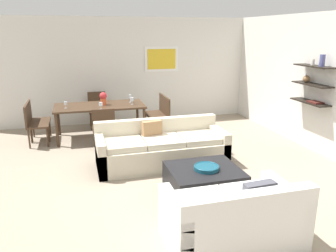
{
  "coord_description": "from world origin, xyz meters",
  "views": [
    {
      "loc": [
        -1.54,
        -5.16,
        2.34
      ],
      "look_at": [
        -0.06,
        0.2,
        0.75
      ],
      "focal_mm": 35.49,
      "sensor_mm": 36.0,
      "label": 1
    }
  ],
  "objects": [
    {
      "name": "ground_plane",
      "position": [
        0.0,
        0.0,
        0.0
      ],
      "size": [
        18.0,
        18.0,
        0.0
      ],
      "primitive_type": "plane",
      "color": "gray"
    },
    {
      "name": "back_wall_unit",
      "position": [
        0.3,
        3.53,
        1.35
      ],
      "size": [
        8.4,
        0.09,
        2.7
      ],
      "color": "silver",
      "rests_on": "ground"
    },
    {
      "name": "right_wall_shelf_unit",
      "position": [
        3.03,
        0.59,
        1.35
      ],
      "size": [
        0.34,
        8.2,
        2.7
      ],
      "color": "silver",
      "rests_on": "ground"
    },
    {
      "name": "sofa_beige",
      "position": [
        -0.15,
        0.34,
        0.29
      ],
      "size": [
        2.31,
        0.9,
        0.78
      ],
      "color": "beige",
      "rests_on": "ground"
    },
    {
      "name": "loveseat_white",
      "position": [
        0.06,
        -2.15,
        0.29
      ],
      "size": [
        1.52,
        0.9,
        0.78
      ],
      "color": "white",
      "rests_on": "ground"
    },
    {
      "name": "coffee_table",
      "position": [
        0.19,
        -0.91,
        0.19
      ],
      "size": [
        1.05,
        0.92,
        0.38
      ],
      "color": "black",
      "rests_on": "ground"
    },
    {
      "name": "decorative_bowl",
      "position": [
        0.21,
        -0.95,
        0.41
      ],
      "size": [
        0.37,
        0.37,
        0.06
      ],
      "color": "navy",
      "rests_on": "coffee_table"
    },
    {
      "name": "dining_table",
      "position": [
        -1.08,
        2.26,
        0.69
      ],
      "size": [
        1.97,
        0.97,
        0.75
      ],
      "color": "#422D1E",
      "rests_on": "ground"
    },
    {
      "name": "dining_chair_right_near",
      "position": [
        0.31,
        2.04,
        0.5
      ],
      "size": [
        0.44,
        0.44,
        0.88
      ],
      "color": "#422D1E",
      "rests_on": "ground"
    },
    {
      "name": "dining_chair_left_far",
      "position": [
        -2.47,
        2.48,
        0.5
      ],
      "size": [
        0.44,
        0.44,
        0.88
      ],
      "color": "#422D1E",
      "rests_on": "ground"
    },
    {
      "name": "dining_chair_right_far",
      "position": [
        0.31,
        2.48,
        0.5
      ],
      "size": [
        0.44,
        0.44,
        0.88
      ],
      "color": "#422D1E",
      "rests_on": "ground"
    },
    {
      "name": "dining_chair_head",
      "position": [
        -1.08,
        3.15,
        0.5
      ],
      "size": [
        0.44,
        0.44,
        0.88
      ],
      "color": "#422D1E",
      "rests_on": "ground"
    },
    {
      "name": "dining_chair_left_near",
      "position": [
        -2.47,
        2.04,
        0.5
      ],
      "size": [
        0.44,
        0.44,
        0.88
      ],
      "color": "#422D1E",
      "rests_on": "ground"
    },
    {
      "name": "dining_chair_foot",
      "position": [
        -1.08,
        1.37,
        0.5
      ],
      "size": [
        0.44,
        0.44,
        0.88
      ],
      "color": "#422D1E",
      "rests_on": "ground"
    },
    {
      "name": "wine_glass_foot",
      "position": [
        -1.08,
        1.84,
        0.85
      ],
      "size": [
        0.08,
        0.08,
        0.15
      ],
      "color": "silver",
      "rests_on": "dining_table"
    },
    {
      "name": "wine_glass_right_near",
      "position": [
        -0.36,
        2.14,
        0.86
      ],
      "size": [
        0.07,
        0.07,
        0.16
      ],
      "color": "silver",
      "rests_on": "dining_table"
    },
    {
      "name": "wine_glass_right_far",
      "position": [
        -0.36,
        2.38,
        0.88
      ],
      "size": [
        0.06,
        0.06,
        0.19
      ],
      "color": "silver",
      "rests_on": "dining_table"
    },
    {
      "name": "wine_glass_left_near",
      "position": [
        -1.8,
        2.14,
        0.85
      ],
      "size": [
        0.06,
        0.06,
        0.14
      ],
      "color": "silver",
      "rests_on": "dining_table"
    },
    {
      "name": "centerpiece_vase",
      "position": [
        -0.99,
        2.26,
        0.91
      ],
      "size": [
        0.16,
        0.16,
        0.29
      ],
      "color": "#D85933",
      "rests_on": "dining_table"
    }
  ]
}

